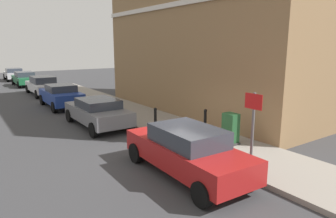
{
  "coord_description": "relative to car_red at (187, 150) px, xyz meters",
  "views": [
    {
      "loc": [
        -5.96,
        -8.19,
        3.72
      ],
      "look_at": [
        0.93,
        1.71,
        1.2
      ],
      "focal_mm": 32.39,
      "sensor_mm": 36.0,
      "label": 1
    }
  ],
  "objects": [
    {
      "name": "sidewalk",
      "position": [
        2.57,
        7.66,
        -0.68
      ],
      "size": [
        2.77,
        30.0,
        0.15
      ],
      "primitive_type": "cube",
      "color": "gray",
      "rests_on": "ground"
    },
    {
      "name": "corner_building",
      "position": [
        7.21,
        6.45,
        4.11
      ],
      "size": [
        6.61,
        13.59,
        9.74
      ],
      "color": "olive",
      "rests_on": "ground"
    },
    {
      "name": "utility_cabinet",
      "position": [
        2.86,
        1.01,
        -0.08
      ],
      "size": [
        0.46,
        0.61,
        1.15
      ],
      "color": "#1E4C28",
      "rests_on": "sidewalk"
    },
    {
      "name": "car_grey",
      "position": [
        -0.01,
        6.67,
        -0.05
      ],
      "size": [
        1.9,
        4.3,
        1.32
      ],
      "rotation": [
        0.0,
        0.0,
        1.57
      ],
      "color": "slate",
      "rests_on": "ground"
    },
    {
      "name": "car_green",
      "position": [
        -0.02,
        24.6,
        -0.06
      ],
      "size": [
        1.79,
        4.32,
        1.34
      ],
      "rotation": [
        0.0,
        0.0,
        1.57
      ],
      "color": "#195933",
      "rests_on": "ground"
    },
    {
      "name": "car_blue",
      "position": [
        -0.11,
        12.3,
        -0.02
      ],
      "size": [
        1.85,
        4.07,
        1.41
      ],
      "rotation": [
        0.0,
        0.0,
        1.56
      ],
      "color": "navy",
      "rests_on": "ground"
    },
    {
      "name": "bollard_far_kerb",
      "position": [
        1.43,
        3.94,
        -0.05
      ],
      "size": [
        0.14,
        0.14,
        1.04
      ],
      "color": "black",
      "rests_on": "sidewalk"
    },
    {
      "name": "car_silver",
      "position": [
        -0.11,
        30.28,
        -0.05
      ],
      "size": [
        1.87,
        3.94,
        1.33
      ],
      "rotation": [
        0.0,
        0.0,
        1.55
      ],
      "color": "#B7B7BC",
      "rests_on": "ground"
    },
    {
      "name": "ground",
      "position": [
        0.76,
        1.66,
        -0.76
      ],
      "size": [
        80.0,
        80.0,
        0.0
      ],
      "primitive_type": "plane",
      "color": "#38383A"
    },
    {
      "name": "car_white",
      "position": [
        0.12,
        18.03,
        -0.01
      ],
      "size": [
        1.81,
        4.5,
        1.44
      ],
      "rotation": [
        0.0,
        0.0,
        1.57
      ],
      "color": "silver",
      "rests_on": "ground"
    },
    {
      "name": "street_sign",
      "position": [
        1.52,
        -1.07,
        0.9
      ],
      "size": [
        0.08,
        0.6,
        2.3
      ],
      "color": "#59595B",
      "rests_on": "sidewalk"
    },
    {
      "name": "bollard_near_cabinet",
      "position": [
        2.96,
        2.52,
        -0.05
      ],
      "size": [
        0.14,
        0.14,
        1.04
      ],
      "color": "black",
      "rests_on": "sidewalk"
    },
    {
      "name": "car_red",
      "position": [
        0.0,
        0.0,
        0.0
      ],
      "size": [
        1.88,
        4.49,
        1.46
      ],
      "rotation": [
        0.0,
        0.0,
        1.54
      ],
      "color": "maroon",
      "rests_on": "ground"
    }
  ]
}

